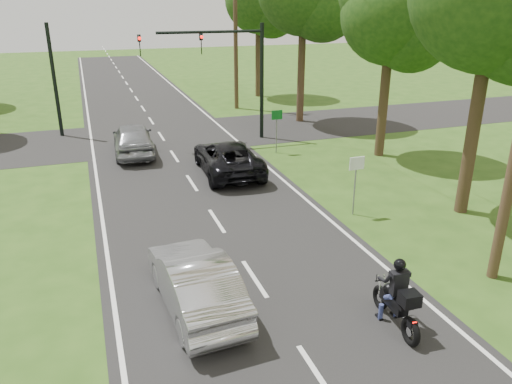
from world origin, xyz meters
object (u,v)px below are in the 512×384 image
at_px(silver_sedan, 195,281).
at_px(sign_green, 277,121).
at_px(dark_suv, 228,157).
at_px(traffic_signal, 228,62).
at_px(silver_suv, 133,139).
at_px(sign_white, 356,172).
at_px(motorcycle_rider, 398,301).
at_px(utility_pole_far, 236,32).

bearing_deg(silver_sedan, sign_green, -123.28).
relative_size(dark_suv, traffic_signal, 0.79).
xyz_separation_m(silver_suv, sign_white, (6.48, -9.98, 0.81)).
bearing_deg(sign_white, dark_suv, 116.73).
height_order(dark_suv, silver_sedan, silver_sedan).
relative_size(motorcycle_rider, sign_green, 0.96).
bearing_deg(dark_suv, traffic_signal, -103.86).
bearing_deg(sign_white, utility_pole_far, 85.49).
bearing_deg(sign_green, silver_suv, 163.49).
relative_size(dark_suv, utility_pole_far, 0.51).
bearing_deg(silver_sedan, sign_white, -153.51).
bearing_deg(silver_sedan, traffic_signal, -112.79).
height_order(silver_suv, sign_white, sign_white).
height_order(silver_sedan, silver_suv, silver_suv).
height_order(silver_suv, sign_green, sign_green).
bearing_deg(silver_suv, motorcycle_rider, 107.42).
height_order(silver_sedan, sign_white, sign_white).
xyz_separation_m(silver_sedan, sign_white, (6.48, 3.77, 0.87)).
bearing_deg(dark_suv, sign_white, 119.47).
bearing_deg(utility_pole_far, sign_green, -96.73).
distance_m(motorcycle_rider, dark_suv, 11.86).
xyz_separation_m(motorcycle_rider, dark_suv, (-0.62, 11.84, 0.03)).
xyz_separation_m(traffic_signal, sign_white, (1.36, -11.02, -2.54)).
xyz_separation_m(traffic_signal, utility_pole_far, (2.86, 8.00, 0.95)).
height_order(traffic_signal, sign_green, traffic_signal).
xyz_separation_m(silver_sedan, traffic_signal, (5.12, 14.79, 3.41)).
bearing_deg(motorcycle_rider, sign_white, 73.48).
bearing_deg(sign_white, silver_sedan, -149.80).
bearing_deg(silver_suv, dark_suv, 133.22).
bearing_deg(traffic_signal, silver_suv, -168.55).
xyz_separation_m(traffic_signal, sign_green, (1.56, -3.02, -2.54)).
bearing_deg(traffic_signal, sign_white, -82.95).
bearing_deg(sign_green, traffic_signal, 117.38).
distance_m(dark_suv, utility_pole_far, 14.61).
height_order(dark_suv, sign_white, sign_white).
xyz_separation_m(utility_pole_far, sign_green, (-1.30, -11.02, -3.49)).
xyz_separation_m(dark_suv, silver_suv, (-3.56, 4.18, 0.08)).
relative_size(motorcycle_rider, silver_sedan, 0.47).
xyz_separation_m(motorcycle_rider, utility_pole_far, (3.80, 25.07, 4.40)).
bearing_deg(utility_pole_far, traffic_signal, -109.68).
bearing_deg(sign_white, sign_green, 88.57).
distance_m(traffic_signal, utility_pole_far, 8.55).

